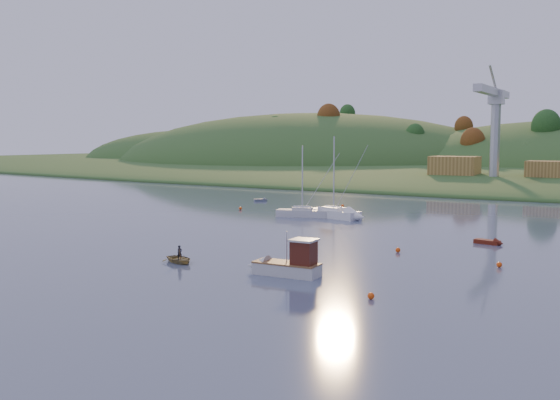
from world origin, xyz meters
The scene contains 22 objects.
ground centered at (0.00, 0.00, 0.00)m, with size 500.00×500.00×0.00m, color #363D59.
far_shore centered at (0.00, 230.00, 0.00)m, with size 620.00×220.00×1.50m, color #285020.
shore_slope centered at (0.00, 165.00, 0.00)m, with size 640.00×150.00×7.00m, color #285020.
hill_left_far centered at (-160.00, 215.00, 0.00)m, with size 120.00×100.00×32.00m, color #285020.
hill_left centered at (-90.00, 200.00, 0.00)m, with size 170.00×140.00×44.00m, color #285020.
hillside_trees centered at (0.00, 185.00, 0.00)m, with size 280.00×50.00×32.00m, color #1B4619, non-canonical shape.
wharf centered at (5.00, 122.00, 1.20)m, with size 42.00×16.00×2.40m, color slate.
shed_west centered at (-8.00, 123.00, 4.80)m, with size 11.00×8.00×4.80m, color olive.
shed_east centered at (13.00, 124.00, 4.40)m, with size 9.00×7.00×4.00m, color olive.
dock_crane centered at (2.00, 118.39, 17.17)m, with size 3.20×28.00×20.30m.
fishing_boat centered at (7.49, 15.22, 0.94)m, with size 6.75×2.47×4.24m.
sailboat_near centered at (-10.17, 50.51, 0.69)m, with size 7.88×4.25×10.47m.
sailboat_far centered at (-5.66, 51.73, 0.76)m, with size 8.86×4.73×11.78m.
canoe centered at (-3.22, 14.69, 0.35)m, with size 2.42×3.39×0.70m, color #8F804F.
paddler centered at (-3.22, 14.69, 0.69)m, with size 0.50×0.33×1.38m, color black.
red_tender centered at (19.28, 40.01, 0.23)m, with size 3.33×1.70×1.08m.
grey_dinghy centered at (-27.86, 67.27, 0.20)m, with size 2.52×2.53×0.97m.
buoy_0 centered at (17.08, 11.56, 0.25)m, with size 0.50×0.50×0.50m, color #FA4E0D.
buoy_1 centered at (12.18, 30.14, 0.25)m, with size 0.50×0.50×0.50m, color #FA4E0D.
buoy_2 centered at (-23.11, 53.21, 0.25)m, with size 0.50×0.50×0.50m, color #FA4E0D.
buoy_3 centered at (-10.58, 65.14, 0.25)m, with size 0.50×0.50×0.50m, color #FA4E0D.
buoy_4 centered at (22.53, 27.79, 0.25)m, with size 0.50×0.50×0.50m, color #FA4E0D.
Camera 1 is at (34.02, -29.10, 11.41)m, focal length 40.00 mm.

